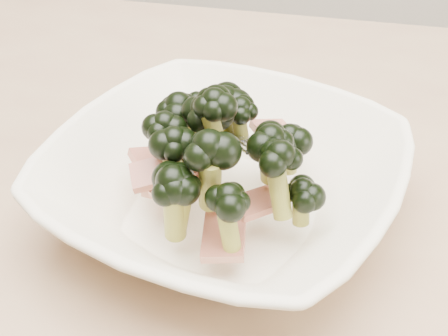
% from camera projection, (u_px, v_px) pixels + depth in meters
% --- Properties ---
extents(dining_table, '(1.20, 0.80, 0.75)m').
position_uv_depth(dining_table, '(210.00, 275.00, 0.60)').
color(dining_table, tan).
rests_on(dining_table, ground).
extents(broccoli_dish, '(0.34, 0.34, 0.13)m').
position_uv_depth(broccoli_dish, '(222.00, 178.00, 0.50)').
color(broccoli_dish, white).
rests_on(broccoli_dish, dining_table).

